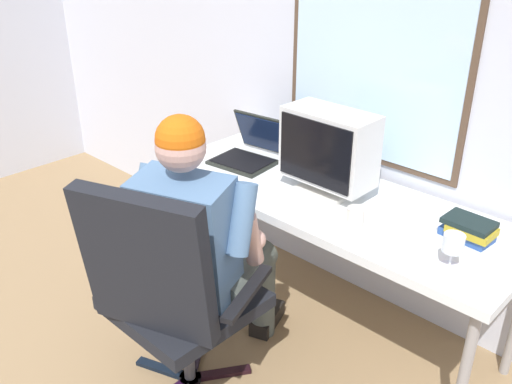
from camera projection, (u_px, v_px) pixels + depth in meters
The scene contains 9 objects.
wall_rear at pixel (389, 35), 2.54m from camera, with size 5.96×0.08×2.79m.
desk at pixel (329, 206), 2.61m from camera, with size 1.80×0.66×0.71m.
office_chair at pixel (167, 288), 2.15m from camera, with size 0.72×0.66×1.06m.
person_seated at pixel (202, 241), 2.34m from camera, with size 0.66×0.81×1.24m.
crt_monitor at pixel (329, 148), 2.53m from camera, with size 0.43×0.22×0.40m.
laptop at pixel (252, 148), 2.95m from camera, with size 0.35×0.37×0.24m.
wine_glass at pixel (453, 245), 2.03m from camera, with size 0.08×0.08×0.14m.
book_stack at pixel (469, 230), 2.23m from camera, with size 0.21×0.14×0.08m.
coffee_mug at pixel (355, 217), 2.32m from camera, with size 0.07×0.07×0.08m.
Camera 1 is at (1.35, 0.31, 1.87)m, focal length 39.09 mm.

